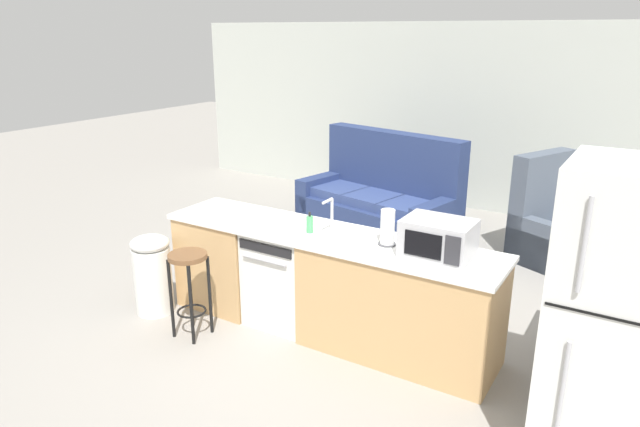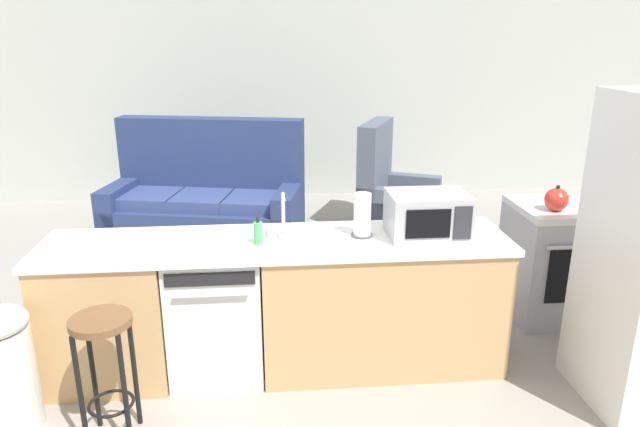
# 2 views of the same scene
# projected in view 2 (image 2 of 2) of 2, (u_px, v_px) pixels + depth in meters

# --- Properties ---
(ground_plane) EXTENTS (24.00, 24.00, 0.00)m
(ground_plane) POSITION_uv_depth(u_px,v_px,m) (258.00, 365.00, 3.84)
(ground_plane) COLOR gray
(wall_back) EXTENTS (10.00, 0.06, 2.60)m
(wall_back) POSITION_uv_depth(u_px,v_px,m) (281.00, 99.00, 7.45)
(wall_back) COLOR beige
(wall_back) RESTS_ON ground_plane
(kitchen_counter) EXTENTS (2.94, 0.66, 0.90)m
(kitchen_counter) POSITION_uv_depth(u_px,v_px,m) (293.00, 308.00, 3.74)
(kitchen_counter) COLOR tan
(kitchen_counter) RESTS_ON ground_plane
(dishwasher) EXTENTS (0.58, 0.61, 0.84)m
(dishwasher) POSITION_uv_depth(u_px,v_px,m) (217.00, 311.00, 3.69)
(dishwasher) COLOR white
(dishwasher) RESTS_ON ground_plane
(stove_range) EXTENTS (0.76, 0.68, 0.90)m
(stove_range) POSITION_uv_depth(u_px,v_px,m) (560.00, 260.00, 4.43)
(stove_range) COLOR #A8AAB2
(stove_range) RESTS_ON ground_plane
(microwave) EXTENTS (0.50, 0.37, 0.28)m
(microwave) POSITION_uv_depth(u_px,v_px,m) (428.00, 214.00, 3.62)
(microwave) COLOR #B7B7BC
(microwave) RESTS_ON kitchen_counter
(sink_faucet) EXTENTS (0.07, 0.18, 0.30)m
(sink_faucet) POSITION_uv_depth(u_px,v_px,m) (283.00, 219.00, 3.56)
(sink_faucet) COLOR silver
(sink_faucet) RESTS_ON kitchen_counter
(paper_towel_roll) EXTENTS (0.14, 0.14, 0.28)m
(paper_towel_roll) POSITION_uv_depth(u_px,v_px,m) (362.00, 215.00, 3.61)
(paper_towel_roll) COLOR #4C4C51
(paper_towel_roll) RESTS_ON kitchen_counter
(soap_bottle) EXTENTS (0.06, 0.06, 0.18)m
(soap_bottle) POSITION_uv_depth(u_px,v_px,m) (258.00, 233.00, 3.49)
(soap_bottle) COLOR #4CB266
(soap_bottle) RESTS_ON kitchen_counter
(kettle) EXTENTS (0.21, 0.17, 0.19)m
(kettle) POSITION_uv_depth(u_px,v_px,m) (557.00, 199.00, 4.13)
(kettle) COLOR red
(kettle) RESTS_ON stove_range
(bar_stool) EXTENTS (0.32, 0.32, 0.74)m
(bar_stool) POSITION_uv_depth(u_px,v_px,m) (105.00, 353.00, 3.00)
(bar_stool) COLOR brown
(bar_stool) RESTS_ON ground_plane
(trash_bin) EXTENTS (0.35, 0.35, 0.74)m
(trash_bin) POSITION_uv_depth(u_px,v_px,m) (3.00, 370.00, 3.13)
(trash_bin) COLOR white
(trash_bin) RESTS_ON ground_plane
(couch) EXTENTS (2.14, 1.30, 1.27)m
(couch) POSITION_uv_depth(u_px,v_px,m) (208.00, 203.00, 6.09)
(couch) COLOR navy
(couch) RESTS_ON ground_plane
(armchair) EXTENTS (1.08, 1.10, 1.20)m
(armchair) POSITION_uv_depth(u_px,v_px,m) (391.00, 198.00, 6.43)
(armchair) COLOR #515B6B
(armchair) RESTS_ON ground_plane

